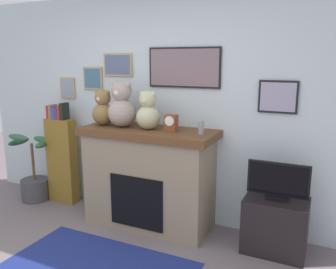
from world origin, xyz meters
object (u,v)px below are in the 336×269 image
(tv_stand, at_px, (275,225))
(teddy_bear_tan, at_px, (122,106))
(teddy_bear_brown, at_px, (103,109))
(teddy_bear_grey, at_px, (148,112))
(candle_jar, at_px, (201,128))
(potted_plant, at_px, (34,178))
(mantel_clock, at_px, (171,123))
(bookshelf, at_px, (62,157))
(television, at_px, (278,182))
(fireplace, at_px, (149,177))

(tv_stand, relative_size, teddy_bear_tan, 1.16)
(teddy_bear_brown, xyz_separation_m, teddy_bear_grey, (0.59, -0.00, 0.00))
(tv_stand, relative_size, candle_jar, 4.36)
(potted_plant, relative_size, mantel_clock, 5.28)
(bookshelf, height_order, candle_jar, bookshelf)
(bookshelf, bearing_deg, teddy_bear_tan, -6.11)
(potted_plant, bearing_deg, candle_jar, 0.67)
(television, relative_size, mantel_clock, 3.24)
(bookshelf, xyz_separation_m, teddy_bear_grey, (1.36, -0.11, 0.70))
(potted_plant, distance_m, teddy_bear_grey, 2.01)
(potted_plant, height_order, teddy_bear_tan, teddy_bear_tan)
(television, relative_size, teddy_bear_grey, 1.38)
(teddy_bear_tan, bearing_deg, teddy_bear_grey, 0.02)
(fireplace, bearing_deg, mantel_clock, -3.86)
(fireplace, relative_size, mantel_clock, 8.55)
(mantel_clock, distance_m, teddy_bear_brown, 0.87)
(tv_stand, distance_m, teddy_bear_brown, 2.23)
(fireplace, bearing_deg, potted_plant, -178.50)
(fireplace, bearing_deg, candle_jar, -1.64)
(fireplace, distance_m, potted_plant, 1.75)
(candle_jar, xyz_separation_m, teddy_bear_tan, (-0.94, -0.00, 0.16))
(bookshelf, relative_size, candle_jar, 9.70)
(tv_stand, bearing_deg, candle_jar, -179.34)
(teddy_bear_brown, bearing_deg, candle_jar, 0.02)
(potted_plant, bearing_deg, bookshelf, 19.67)
(mantel_clock, height_order, teddy_bear_grey, teddy_bear_grey)
(fireplace, height_order, mantel_clock, mantel_clock)
(bookshelf, xyz_separation_m, teddy_bear_brown, (0.77, -0.11, 0.70))
(teddy_bear_grey, bearing_deg, potted_plant, -179.11)
(bookshelf, height_order, teddy_bear_grey, teddy_bear_grey)
(teddy_bear_tan, bearing_deg, tv_stand, 0.32)
(mantel_clock, relative_size, teddy_bear_brown, 0.43)
(bookshelf, bearing_deg, mantel_clock, -3.87)
(television, height_order, teddy_bear_tan, teddy_bear_tan)
(bookshelf, distance_m, teddy_bear_grey, 1.53)
(candle_jar, bearing_deg, fireplace, 178.36)
(television, bearing_deg, potted_plant, -179.36)
(bookshelf, xyz_separation_m, candle_jar, (1.97, -0.11, 0.58))
(bookshelf, xyz_separation_m, mantel_clock, (1.63, -0.11, 0.60))
(potted_plant, relative_size, teddy_bear_brown, 2.29)
(potted_plant, height_order, candle_jar, candle_jar)
(bookshelf, distance_m, teddy_bear_brown, 1.04)
(bookshelf, bearing_deg, television, -2.11)
(potted_plant, distance_m, mantel_clock, 2.21)
(potted_plant, xyz_separation_m, television, (3.13, 0.04, 0.42))
(tv_stand, distance_m, television, 0.45)
(potted_plant, bearing_deg, television, 0.64)
(teddy_bear_tan, distance_m, teddy_bear_grey, 0.33)
(potted_plant, bearing_deg, teddy_bear_brown, 1.34)
(bookshelf, height_order, teddy_bear_brown, teddy_bear_brown)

